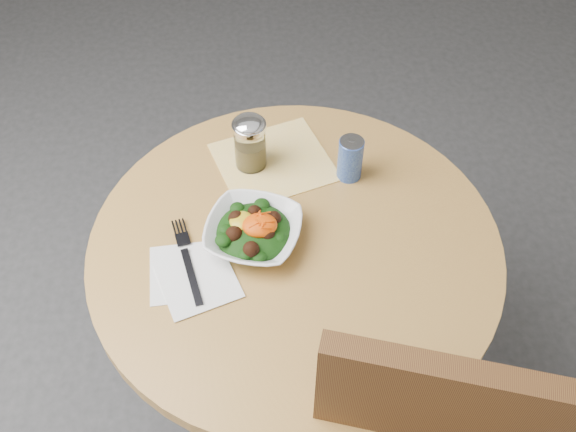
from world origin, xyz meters
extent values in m
plane|color=#2E2E31|center=(0.00, 0.00, 0.00)|extent=(6.00, 6.00, 0.00)
cylinder|color=black|center=(0.00, 0.00, 0.01)|extent=(0.52, 0.52, 0.03)
cylinder|color=black|center=(0.00, 0.00, 0.35)|extent=(0.10, 0.10, 0.71)
cylinder|color=gold|center=(0.00, 0.00, 0.73)|extent=(0.90, 0.90, 0.04)
cube|color=#E99F0C|center=(-0.03, 0.24, 0.75)|extent=(0.32, 0.31, 0.00)
cube|color=silver|center=(-0.23, -0.06, 0.75)|extent=(0.16, 0.16, 0.00)
cube|color=silver|center=(-0.21, -0.09, 0.75)|extent=(0.19, 0.19, 0.00)
imported|color=silver|center=(-0.09, 0.01, 0.77)|extent=(0.26, 0.26, 0.05)
ellipsoid|color=black|center=(-0.09, 0.01, 0.77)|extent=(0.17, 0.17, 0.06)
ellipsoid|color=gold|center=(-0.11, 0.03, 0.80)|extent=(0.05, 0.05, 0.02)
ellipsoid|color=#E34105|center=(-0.07, 0.01, 0.80)|extent=(0.08, 0.06, 0.03)
cube|color=black|center=(-0.22, -0.08, 0.76)|extent=(0.05, 0.15, 0.00)
cube|color=black|center=(-0.25, 0.04, 0.76)|extent=(0.05, 0.08, 0.00)
cylinder|color=silver|center=(-0.08, 0.24, 0.81)|extent=(0.07, 0.07, 0.11)
cylinder|color=#A3914C|center=(-0.08, 0.24, 0.78)|extent=(0.06, 0.06, 0.06)
cylinder|color=silver|center=(-0.08, 0.24, 0.87)|extent=(0.08, 0.08, 0.01)
ellipsoid|color=silver|center=(-0.08, 0.24, 0.88)|extent=(0.07, 0.07, 0.03)
cylinder|color=#0D1C95|center=(0.15, 0.19, 0.80)|extent=(0.06, 0.06, 0.11)
cylinder|color=#B2B2B9|center=(0.15, 0.19, 0.86)|extent=(0.05, 0.05, 0.00)
cube|color=#B2B2B9|center=(0.15, 0.19, 0.86)|extent=(0.01, 0.02, 0.00)
camera|label=1|loc=(-0.09, -0.85, 1.85)|focal=40.00mm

